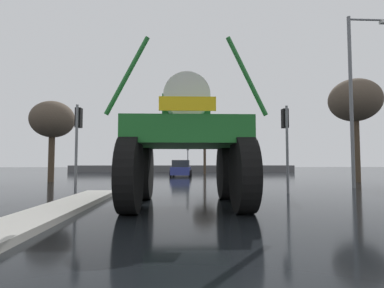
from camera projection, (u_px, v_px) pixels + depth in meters
ground_plane at (187, 180)px, 22.15m from camera, size 120.00×120.00×0.00m
median_island at (55, 211)px, 7.80m from camera, size 1.21×9.81×0.15m
oversize_sprayer at (186, 143)px, 9.43m from camera, size 4.23×5.16×4.61m
sedan_ahead at (181, 169)px, 28.38m from camera, size 2.13×4.22×1.52m
traffic_signal_near_left at (78, 129)px, 12.75m from camera, size 0.24×0.54×3.72m
traffic_signal_near_right at (286, 130)px, 13.16m from camera, size 0.24×0.54×3.75m
traffic_signal_far_left at (188, 151)px, 33.16m from camera, size 0.24×0.55×3.57m
streetlight_near_right at (354, 91)px, 15.82m from camera, size 2.32×0.24×9.02m
bare_tree_left at (52, 120)px, 20.75m from camera, size 2.93×2.93×5.50m
bare_tree_right at (355, 101)px, 20.43m from camera, size 3.37×3.37×6.94m
bare_tree_far_center at (205, 131)px, 35.04m from camera, size 2.85×2.85×6.13m
roadside_barrier at (183, 169)px, 40.12m from camera, size 29.98×0.24×0.90m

